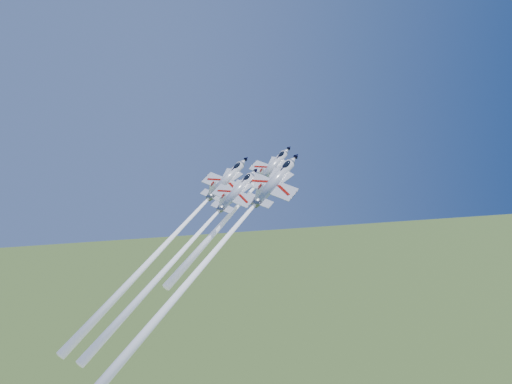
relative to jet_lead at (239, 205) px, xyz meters
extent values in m
cylinder|color=white|center=(9.06, 7.65, 6.21)|extent=(4.16, 7.24, 10.20)
cone|color=white|center=(13.30, 11.22, 9.11)|extent=(2.66, 3.01, 2.82)
cone|color=black|center=(14.28, 12.05, 9.79)|extent=(1.34, 1.51, 1.42)
cone|color=slate|center=(5.16, 4.35, 3.53)|extent=(2.50, 2.53, 2.00)
ellipsoid|color=black|center=(11.70, 9.66, 8.62)|extent=(2.57, 2.51, 2.13)
cube|color=black|center=(10.77, 8.80, 8.19)|extent=(0.82, 0.79, 0.71)
cube|color=white|center=(8.39, 7.15, 5.53)|extent=(8.46, 7.66, 3.67)
cube|color=white|center=(9.68, 9.62, 7.25)|extent=(2.74, 2.41, 1.65)
cube|color=white|center=(11.25, 8.17, 6.74)|extent=(2.74, 2.41, 1.65)
cube|color=white|center=(5.74, 4.87, 3.84)|extent=(4.55, 4.13, 1.96)
cube|color=white|center=(5.67, 4.31, 5.21)|extent=(1.98, 2.58, 3.27)
cube|color=#A01008|center=(5.64, 3.88, 6.34)|extent=(0.91, 0.95, 0.94)
cube|color=black|center=(9.20, 8.04, 5.51)|extent=(6.33, 5.40, 4.29)
sphere|color=white|center=(5.01, 4.23, 3.43)|extent=(0.94, 1.03, 0.93)
cone|color=white|center=(-5.54, -4.67, -3.81)|extent=(7.65, 17.40, 28.03)
cylinder|color=white|center=(-1.01, 8.66, 3.62)|extent=(4.46, 7.77, 10.94)
cone|color=white|center=(3.53, 12.49, 6.73)|extent=(2.86, 3.23, 3.03)
cone|color=black|center=(4.59, 13.39, 7.46)|extent=(1.44, 1.63, 1.52)
cone|color=slate|center=(-5.20, 5.13, 0.74)|extent=(2.68, 2.72, 2.14)
ellipsoid|color=black|center=(1.82, 10.82, 6.20)|extent=(2.76, 2.70, 2.29)
cube|color=black|center=(0.82, 9.90, 5.75)|extent=(0.87, 0.84, 0.76)
cube|color=white|center=(-1.74, 8.13, 2.89)|extent=(9.08, 8.22, 3.94)
cube|color=white|center=(-0.35, 10.77, 4.74)|extent=(2.94, 2.58, 1.77)
cube|color=white|center=(1.34, 9.22, 4.19)|extent=(2.94, 2.58, 1.77)
cube|color=white|center=(-4.58, 5.69, 1.08)|extent=(4.88, 4.43, 2.11)
cube|color=white|center=(-4.65, 5.08, 2.54)|extent=(2.12, 2.77, 3.51)
cube|color=#A01008|center=(-4.68, 4.62, 3.77)|extent=(0.98, 1.01, 1.01)
cube|color=black|center=(-0.86, 9.09, 2.88)|extent=(6.79, 5.80, 4.61)
sphere|color=white|center=(-5.36, 4.99, 0.63)|extent=(1.01, 1.11, 1.00)
cone|color=white|center=(-19.84, -7.22, -9.30)|extent=(9.82, 23.25, 38.07)
cylinder|color=white|center=(7.36, -0.70, 4.68)|extent=(5.11, 8.90, 12.54)
cone|color=white|center=(12.57, 3.69, 8.25)|extent=(3.28, 3.70, 3.47)
cone|color=black|center=(13.78, 4.71, 9.08)|extent=(1.65, 1.86, 1.74)
cone|color=slate|center=(2.56, -4.75, 1.39)|extent=(3.07, 3.11, 2.45)
ellipsoid|color=black|center=(10.60, 1.77, 7.65)|extent=(3.16, 3.09, 2.62)
cube|color=black|center=(9.46, 0.71, 7.12)|extent=(1.00, 0.97, 0.88)
cube|color=white|center=(6.53, -1.31, 3.85)|extent=(10.41, 9.41, 4.52)
cube|color=white|center=(8.12, 1.72, 5.97)|extent=(3.37, 2.96, 2.03)
cube|color=white|center=(10.05, -0.06, 5.34)|extent=(3.37, 2.96, 2.03)
cube|color=white|center=(3.28, -4.11, 1.78)|extent=(5.60, 5.08, 2.41)
cube|color=white|center=(3.19, -4.80, 3.45)|extent=(2.43, 3.18, 4.02)
cube|color=#A01008|center=(3.15, -5.33, 4.85)|extent=(1.12, 1.16, 1.16)
cube|color=black|center=(7.53, -0.21, 3.83)|extent=(7.78, 6.64, 5.28)
sphere|color=white|center=(2.38, -4.91, 1.26)|extent=(1.15, 1.27, 1.14)
cone|color=white|center=(-16.43, -20.77, -11.63)|extent=(12.38, 29.84, 49.20)
cylinder|color=white|center=(-0.80, -1.68, 3.23)|extent=(4.10, 7.15, 10.07)
cone|color=white|center=(3.38, 1.85, 6.10)|extent=(2.63, 2.97, 2.79)
cone|color=black|center=(4.35, 2.66, 6.77)|extent=(1.33, 1.50, 1.40)
cone|color=slate|center=(-4.66, -4.93, 0.59)|extent=(2.47, 2.50, 1.97)
ellipsoid|color=black|center=(1.80, 0.31, 5.61)|extent=(2.54, 2.48, 2.10)
cube|color=black|center=(0.88, -0.55, 5.19)|extent=(0.80, 0.78, 0.70)
cube|color=white|center=(-1.47, -2.17, 2.56)|extent=(8.36, 7.56, 3.63)
cube|color=white|center=(-0.20, 0.26, 4.27)|extent=(2.71, 2.38, 1.63)
cube|color=white|center=(1.36, -1.17, 3.76)|extent=(2.71, 2.38, 1.63)
cube|color=white|center=(-4.09, -4.42, 0.90)|extent=(4.49, 4.08, 1.94)
cube|color=white|center=(-4.16, -4.97, 2.25)|extent=(1.95, 2.55, 3.23)
cube|color=#A01008|center=(-4.18, -5.40, 3.37)|extent=(0.90, 0.93, 0.93)
cube|color=black|center=(-0.66, -1.29, 2.55)|extent=(6.25, 5.33, 4.24)
sphere|color=white|center=(-4.81, -5.06, 0.49)|extent=(0.93, 1.02, 0.92)
cone|color=white|center=(-17.72, -15.95, -8.37)|extent=(8.82, 20.79, 33.98)
camera|label=1|loc=(-22.29, -111.43, 28.06)|focal=40.00mm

